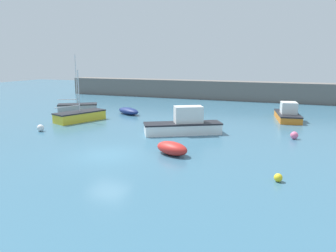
{
  "coord_description": "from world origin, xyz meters",
  "views": [
    {
      "loc": [
        10.83,
        -17.16,
        5.98
      ],
      "look_at": [
        1.55,
        6.57,
        0.73
      ],
      "focal_mm": 35.0,
      "sensor_mm": 36.0,
      "label": 1
    }
  ],
  "objects_px": {
    "motorboat_with_cabin": "(184,124)",
    "sailboat_twin_hulled": "(80,116)",
    "mooring_buoy_pink": "(294,135)",
    "rowboat_blue_near": "(128,111)",
    "dinghy_near_pier": "(172,148)",
    "sailboat_tall_mast": "(78,108)",
    "cabin_cruiser_white": "(288,114)",
    "mooring_buoy_yellow": "(278,178)",
    "mooring_buoy_white": "(40,128)"
  },
  "relations": [
    {
      "from": "motorboat_with_cabin",
      "to": "sailboat_twin_hulled",
      "type": "distance_m",
      "value": 11.35
    },
    {
      "from": "sailboat_twin_hulled",
      "to": "mooring_buoy_pink",
      "type": "xyz_separation_m",
      "value": [
        19.58,
        -0.22,
        -0.2
      ]
    },
    {
      "from": "rowboat_blue_near",
      "to": "dinghy_near_pier",
      "type": "relative_size",
      "value": 1.34
    },
    {
      "from": "dinghy_near_pier",
      "to": "sailboat_tall_mast",
      "type": "bearing_deg",
      "value": -13.75
    },
    {
      "from": "motorboat_with_cabin",
      "to": "sailboat_twin_hulled",
      "type": "height_order",
      "value": "sailboat_twin_hulled"
    },
    {
      "from": "sailboat_tall_mast",
      "to": "cabin_cruiser_white",
      "type": "bearing_deg",
      "value": -24.65
    },
    {
      "from": "cabin_cruiser_white",
      "to": "mooring_buoy_pink",
      "type": "bearing_deg",
      "value": 175.07
    },
    {
      "from": "rowboat_blue_near",
      "to": "mooring_buoy_yellow",
      "type": "relative_size",
      "value": 8.37
    },
    {
      "from": "dinghy_near_pier",
      "to": "cabin_cruiser_white",
      "type": "bearing_deg",
      "value": -90.04
    },
    {
      "from": "mooring_buoy_pink",
      "to": "mooring_buoy_yellow",
      "type": "relative_size",
      "value": 1.37
    },
    {
      "from": "rowboat_blue_near",
      "to": "dinghy_near_pier",
      "type": "distance_m",
      "value": 16.07
    },
    {
      "from": "sailboat_twin_hulled",
      "to": "mooring_buoy_white",
      "type": "bearing_deg",
      "value": -162.51
    },
    {
      "from": "sailboat_twin_hulled",
      "to": "dinghy_near_pier",
      "type": "distance_m",
      "value": 14.46
    },
    {
      "from": "sailboat_tall_mast",
      "to": "mooring_buoy_pink",
      "type": "relative_size",
      "value": 11.13
    },
    {
      "from": "cabin_cruiser_white",
      "to": "mooring_buoy_yellow",
      "type": "relative_size",
      "value": 13.12
    },
    {
      "from": "cabin_cruiser_white",
      "to": "dinghy_near_pier",
      "type": "distance_m",
      "value": 16.63
    },
    {
      "from": "motorboat_with_cabin",
      "to": "mooring_buoy_pink",
      "type": "bearing_deg",
      "value": 159.38
    },
    {
      "from": "sailboat_tall_mast",
      "to": "cabin_cruiser_white",
      "type": "xyz_separation_m",
      "value": [
        22.36,
        3.52,
        0.1
      ]
    },
    {
      "from": "sailboat_twin_hulled",
      "to": "cabin_cruiser_white",
      "type": "distance_m",
      "value": 20.45
    },
    {
      "from": "sailboat_twin_hulled",
      "to": "mooring_buoy_yellow",
      "type": "distance_m",
      "value": 21.37
    },
    {
      "from": "dinghy_near_pier",
      "to": "mooring_buoy_white",
      "type": "relative_size",
      "value": 4.58
    },
    {
      "from": "motorboat_with_cabin",
      "to": "sailboat_tall_mast",
      "type": "bearing_deg",
      "value": -51.62
    },
    {
      "from": "mooring_buoy_white",
      "to": "mooring_buoy_yellow",
      "type": "relative_size",
      "value": 1.37
    },
    {
      "from": "sailboat_tall_mast",
      "to": "mooring_buoy_white",
      "type": "distance_m",
      "value": 9.98
    },
    {
      "from": "cabin_cruiser_white",
      "to": "dinghy_near_pier",
      "type": "xyz_separation_m",
      "value": [
        -6.46,
        -15.32,
        -0.19
      ]
    },
    {
      "from": "motorboat_with_cabin",
      "to": "dinghy_near_pier",
      "type": "bearing_deg",
      "value": 71.42
    },
    {
      "from": "cabin_cruiser_white",
      "to": "rowboat_blue_near",
      "type": "distance_m",
      "value": 16.55
    },
    {
      "from": "mooring_buoy_pink",
      "to": "mooring_buoy_white",
      "type": "bearing_deg",
      "value": -166.26
    },
    {
      "from": "sailboat_tall_mast",
      "to": "sailboat_twin_hulled",
      "type": "height_order",
      "value": "sailboat_tall_mast"
    },
    {
      "from": "sailboat_twin_hulled",
      "to": "mooring_buoy_yellow",
      "type": "height_order",
      "value": "sailboat_twin_hulled"
    },
    {
      "from": "motorboat_with_cabin",
      "to": "cabin_cruiser_white",
      "type": "distance_m",
      "value": 12.13
    },
    {
      "from": "motorboat_with_cabin",
      "to": "sailboat_tall_mast",
      "type": "xyz_separation_m",
      "value": [
        -14.74,
        5.92,
        -0.26
      ]
    },
    {
      "from": "sailboat_tall_mast",
      "to": "mooring_buoy_white",
      "type": "bearing_deg",
      "value": -104.72
    },
    {
      "from": "rowboat_blue_near",
      "to": "dinghy_near_pier",
      "type": "bearing_deg",
      "value": -22.66
    },
    {
      "from": "cabin_cruiser_white",
      "to": "mooring_buoy_white",
      "type": "bearing_deg",
      "value": 114.15
    },
    {
      "from": "sailboat_tall_mast",
      "to": "mooring_buoy_pink",
      "type": "distance_m",
      "value": 23.53
    },
    {
      "from": "cabin_cruiser_white",
      "to": "rowboat_blue_near",
      "type": "xyz_separation_m",
      "value": [
        -16.34,
        -2.64,
        -0.25
      ]
    },
    {
      "from": "dinghy_near_pier",
      "to": "mooring_buoy_yellow",
      "type": "bearing_deg",
      "value": -177.66
    },
    {
      "from": "sailboat_tall_mast",
      "to": "sailboat_twin_hulled",
      "type": "xyz_separation_m",
      "value": [
        3.5,
        -4.37,
        -0.02
      ]
    },
    {
      "from": "mooring_buoy_pink",
      "to": "mooring_buoy_yellow",
      "type": "xyz_separation_m",
      "value": [
        -0.63,
        -9.66,
        -0.08
      ]
    },
    {
      "from": "mooring_buoy_pink",
      "to": "mooring_buoy_yellow",
      "type": "height_order",
      "value": "mooring_buoy_pink"
    },
    {
      "from": "rowboat_blue_near",
      "to": "mooring_buoy_pink",
      "type": "xyz_separation_m",
      "value": [
        17.05,
        -5.46,
        -0.08
      ]
    },
    {
      "from": "sailboat_twin_hulled",
      "to": "dinghy_near_pier",
      "type": "relative_size",
      "value": 2.0
    },
    {
      "from": "mooring_buoy_pink",
      "to": "mooring_buoy_yellow",
      "type": "distance_m",
      "value": 9.68
    },
    {
      "from": "mooring_buoy_white",
      "to": "dinghy_near_pier",
      "type": "bearing_deg",
      "value": -10.56
    },
    {
      "from": "cabin_cruiser_white",
      "to": "mooring_buoy_white",
      "type": "relative_size",
      "value": 9.6
    },
    {
      "from": "sailboat_tall_mast",
      "to": "cabin_cruiser_white",
      "type": "relative_size",
      "value": 1.16
    },
    {
      "from": "sailboat_twin_hulled",
      "to": "rowboat_blue_near",
      "type": "xyz_separation_m",
      "value": [
        2.52,
        5.24,
        -0.13
      ]
    },
    {
      "from": "dinghy_near_pier",
      "to": "mooring_buoy_yellow",
      "type": "xyz_separation_m",
      "value": [
        6.54,
        -2.45,
        -0.21
      ]
    },
    {
      "from": "dinghy_near_pier",
      "to": "mooring_buoy_white",
      "type": "xyz_separation_m",
      "value": [
        -12.68,
        2.36,
        -0.13
      ]
    }
  ]
}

